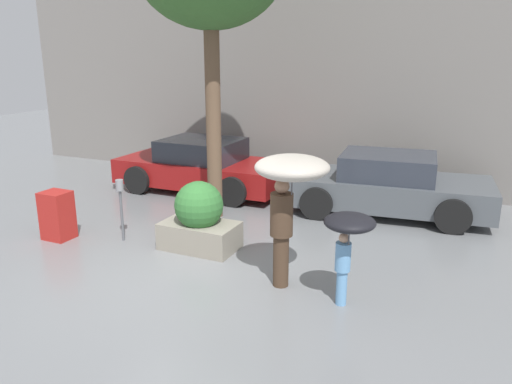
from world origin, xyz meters
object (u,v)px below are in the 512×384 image
Objects in this scene: person_adult at (289,183)px; person_child at (348,233)px; planter_box at (199,219)px; parked_car_near at (387,186)px; newspaper_box at (57,215)px; parked_car_far at (202,167)px; parking_meter at (120,197)px.

person_child is (0.92, -0.23, -0.52)m from person_adult.
parked_car_near is (2.60, 3.43, 0.06)m from planter_box.
parked_car_near is (-0.28, 4.43, -0.46)m from person_child.
newspaper_box is (-5.24, -4.10, -0.15)m from parked_car_near.
person_child reaches higher than parked_car_far.
person_adult is 0.47× the size of parked_car_far.
planter_box is 0.30× the size of parked_car_near.
parked_car_far reaches higher than parking_meter.
person_adult is 4.74m from newspaper_box.
parking_meter is at bearing -155.37° from person_child.
person_child is at bearing -132.97° from parked_car_far.
parking_meter is (-3.44, 0.50, -0.76)m from person_adult.
person_child reaches higher than parking_meter.
parked_car_far is at bearing 134.63° from person_adult.
parked_car_near is 4.92× the size of newspaper_box.
parked_car_far is (-4.51, -0.07, -0.00)m from parked_car_near.
planter_box is 0.32× the size of parked_car_far.
newspaper_box is at bearing -165.83° from planter_box.
newspaper_box is (-0.73, -4.03, -0.15)m from parked_car_far.
parking_meter is 1.29m from newspaper_box.
parked_car_far is (-4.79, 4.35, -0.46)m from person_child.
parked_car_near and parked_car_far have the same top height.
newspaper_box is at bearing -160.43° from parking_meter.
person_child reaches higher than planter_box.
newspaper_box is at bearing -149.16° from person_child.
person_adult reaches higher than person_child.
person_adult is 0.45× the size of parked_car_near.
planter_box is at bearing 160.13° from person_adult.
planter_box reaches higher than parking_meter.
person_child is 4.46m from parked_car_near.
planter_box is 1.00× the size of person_child.
person_child is at bearing -9.56° from parking_meter.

